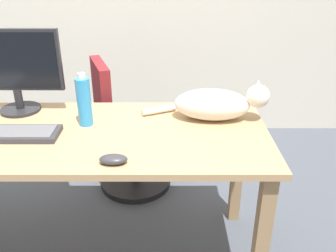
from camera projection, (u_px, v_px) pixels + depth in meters
The scene contains 7 objects.
desk at pixel (87, 150), 1.69m from camera, with size 1.67×0.71×0.73m.
office_chair at pixel (126, 137), 2.37m from camera, with size 0.51×0.48×0.88m.
monitor at pixel (13, 68), 1.77m from camera, with size 0.48×0.20×0.42m.
keyboard at pixel (9, 134), 1.60m from camera, with size 0.44×0.15×0.03m.
cat at pixel (217, 103), 1.74m from camera, with size 0.61×0.22×0.20m.
computer_mouse at pixel (113, 159), 1.39m from camera, with size 0.11×0.06×0.04m, color #333338.
water_bottle at pixel (84, 101), 1.67m from camera, with size 0.07×0.07×0.25m.
Camera 1 is at (0.38, -1.47, 1.47)m, focal length 38.92 mm.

